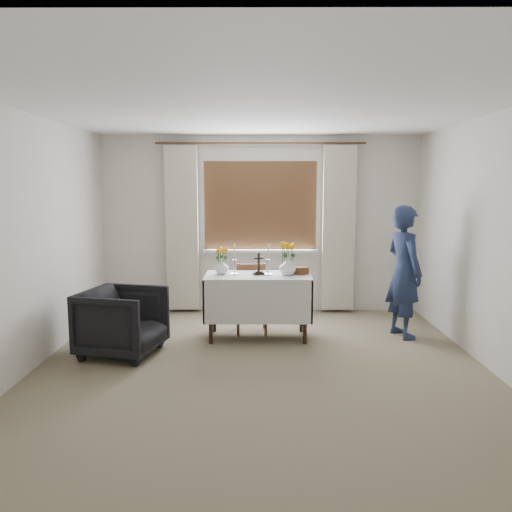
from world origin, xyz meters
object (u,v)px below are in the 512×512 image
(altar_table, at_px, (258,306))
(flower_vase_left, at_px, (222,267))
(person, at_px, (404,272))
(wooden_cross, at_px, (259,264))
(wooden_chair, at_px, (252,299))
(armchair, at_px, (123,322))
(flower_vase_right, at_px, (288,266))

(altar_table, bearing_deg, flower_vase_left, 174.23)
(person, distance_m, wooden_cross, 1.73)
(altar_table, xyz_separation_m, person, (1.74, 0.07, 0.41))
(wooden_chair, bearing_deg, altar_table, -72.48)
(wooden_chair, bearing_deg, armchair, -151.43)
(flower_vase_right, bearing_deg, wooden_chair, 151.04)
(flower_vase_left, xyz_separation_m, flower_vase_right, (0.78, -0.07, 0.02))
(person, bearing_deg, flower_vase_right, 75.78)
(wooden_cross, xyz_separation_m, flower_vase_right, (0.34, -0.03, -0.03))
(person, relative_size, flower_vase_left, 9.03)
(armchair, xyz_separation_m, flower_vase_right, (1.79, 0.59, 0.50))
(person, relative_size, wooden_cross, 6.00)
(flower_vase_left, bearing_deg, altar_table, -5.77)
(wooden_cross, distance_m, flower_vase_left, 0.44)
(flower_vase_left, bearing_deg, wooden_cross, -5.17)
(armchair, distance_m, person, 3.28)
(armchair, xyz_separation_m, wooden_cross, (1.46, 0.61, 0.53))
(person, bearing_deg, armchair, 84.04)
(armchair, relative_size, flower_vase_right, 3.87)
(wooden_chair, xyz_separation_m, wooden_cross, (0.09, -0.21, 0.47))
(altar_table, relative_size, flower_vase_right, 6.05)
(altar_table, xyz_separation_m, flower_vase_left, (-0.43, 0.04, 0.47))
(armchair, distance_m, flower_vase_right, 1.95)
(wooden_chair, height_order, armchair, wooden_chair)
(wooden_chair, height_order, flower_vase_right, flower_vase_right)
(wooden_chair, relative_size, person, 0.53)
(armchair, distance_m, wooden_cross, 1.67)
(armchair, bearing_deg, altar_table, -54.14)
(altar_table, height_order, flower_vase_right, flower_vase_right)
(flower_vase_right, bearing_deg, wooden_cross, 175.62)
(altar_table, bearing_deg, wooden_cross, 22.07)
(altar_table, xyz_separation_m, armchair, (-1.45, -0.61, -0.02))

